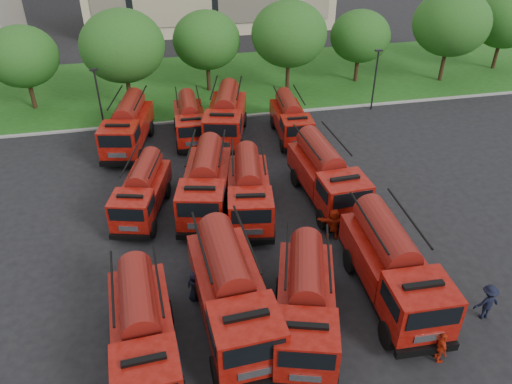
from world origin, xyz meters
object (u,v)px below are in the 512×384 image
fire_truck_0 (143,332)px  fire_truck_9 (190,120)px  fire_truck_8 (128,126)px  firefighter_3 (482,316)px  firefighter_2 (437,360)px  firefighter_5 (332,237)px  fire_truck_5 (206,183)px  fire_truck_6 (249,190)px  fire_truck_4 (142,191)px  firefighter_4 (196,299)px  fire_truck_7 (326,175)px  fire_truck_11 (291,119)px  fire_truck_1 (232,292)px  fire_truck_2 (306,302)px  fire_truck_10 (226,116)px  fire_truck_3 (393,266)px

fire_truck_0 → fire_truck_9: fire_truck_0 is taller
fire_truck_8 → fire_truck_9: bearing=18.7°
fire_truck_9 → firefighter_3: size_ratio=3.42×
firefighter_2 → firefighter_5: firefighter_5 is taller
fire_truck_5 → fire_truck_6: size_ratio=1.07×
firefighter_5 → fire_truck_4: bearing=-4.1°
firefighter_5 → firefighter_4: bearing=42.4°
fire_truck_7 → firefighter_3: (4.09, -10.78, -1.74)m
fire_truck_0 → fire_truck_6: size_ratio=1.00×
fire_truck_6 → fire_truck_11: size_ratio=1.13×
fire_truck_1 → firefighter_3: fire_truck_1 is taller
fire_truck_7 → firefighter_4: fire_truck_7 is taller
firefighter_2 → firefighter_4: bearing=66.4°
firefighter_4 → firefighter_5: size_ratio=0.85×
fire_truck_2 → firefighter_5: size_ratio=3.90×
fire_truck_10 → firefighter_5: 14.06m
fire_truck_5 → firefighter_4: 7.93m
fire_truck_11 → firefighter_3: fire_truck_11 is taller
fire_truck_1 → firefighter_4: size_ratio=4.91×
fire_truck_9 → firefighter_5: (6.53, -13.85, -1.45)m
fire_truck_2 → fire_truck_5: bearing=122.8°
fire_truck_2 → fire_truck_9: size_ratio=1.18×
fire_truck_9 → fire_truck_0: bearing=-99.1°
fire_truck_11 → firefighter_3: bearing=-75.4°
fire_truck_0 → fire_truck_10: fire_truck_10 is taller
fire_truck_9 → fire_truck_7: bearing=-52.3°
fire_truck_3 → firefighter_5: fire_truck_3 is taller
fire_truck_2 → fire_truck_4: bearing=138.9°
fire_truck_6 → fire_truck_3: bearing=-48.3°
fire_truck_5 → firefighter_5: fire_truck_5 is taller
fire_truck_5 → firefighter_2: 15.56m
fire_truck_3 → fire_truck_4: fire_truck_3 is taller
fire_truck_2 → fire_truck_4: 12.63m
fire_truck_7 → fire_truck_8: fire_truck_7 is taller
fire_truck_5 → firefighter_3: (11.33, -11.39, -1.71)m
firefighter_2 → fire_truck_5: bearing=38.2°
fire_truck_6 → firefighter_4: bearing=-112.3°
fire_truck_1 → fire_truck_5: bearing=86.6°
fire_truck_2 → fire_truck_1: bearing=177.8°
firefighter_2 → firefighter_4: firefighter_4 is taller
fire_truck_1 → fire_truck_11: 18.89m
fire_truck_5 → firefighter_3: size_ratio=4.18×
fire_truck_7 → firefighter_5: fire_truck_7 is taller
fire_truck_11 → firefighter_5: fire_truck_11 is taller
fire_truck_2 → fire_truck_11: fire_truck_2 is taller
fire_truck_4 → fire_truck_8: fire_truck_8 is taller
fire_truck_0 → fire_truck_10: (6.45, 19.59, 0.09)m
fire_truck_9 → fire_truck_4: bearing=-110.1°
fire_truck_5 → fire_truck_6: 2.62m
fire_truck_10 → firefighter_5: fire_truck_10 is taller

